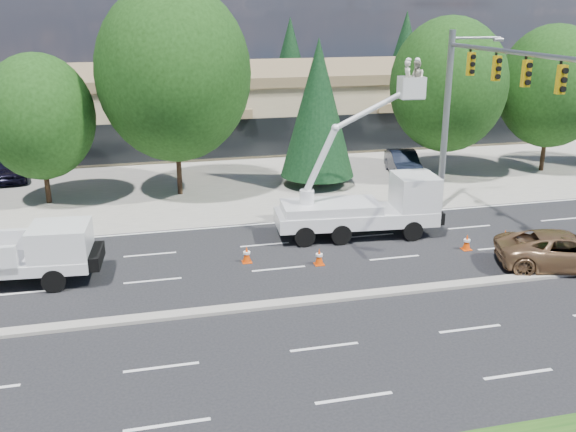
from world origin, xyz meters
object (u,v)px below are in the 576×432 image
object	(u,v)px
signal_mast	(470,97)
bucket_truck	(372,199)
utility_pickup	(24,260)
minivan	(565,251)

from	to	relation	value
signal_mast	bucket_truck	bearing A→B (deg)	-169.78
utility_pickup	minivan	distance (m)	21.23
utility_pickup	minivan	world-z (taller)	utility_pickup
utility_pickup	bucket_truck	distance (m)	14.88
signal_mast	bucket_truck	size ratio (longest dim) A/B	1.27
signal_mast	minivan	xyz separation A→B (m)	(1.18, -6.44, -5.31)
utility_pickup	bucket_truck	xyz separation A→B (m)	(14.72, 1.98, 0.80)
utility_pickup	minivan	size ratio (longest dim) A/B	1.13
bucket_truck	utility_pickup	bearing A→B (deg)	-167.41
signal_mast	minivan	world-z (taller)	signal_mast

